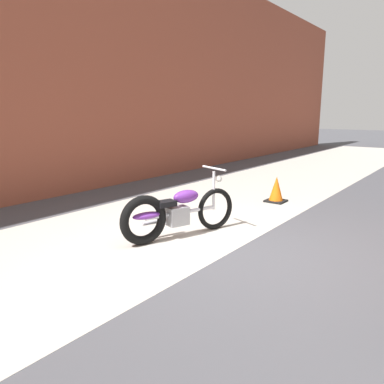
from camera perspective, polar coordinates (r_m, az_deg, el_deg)
ground_plane at (r=5.18m, az=5.94°, el=-9.20°), size 80.00×80.00×0.00m
sidewalk_slab at (r=6.21m, az=-8.05°, el=-5.59°), size 36.00×3.50×0.01m
brick_building_wall at (r=8.82m, az=-25.73°, el=19.25°), size 36.00×0.50×6.30m
motorcycle_purple at (r=5.61m, az=-2.94°, el=-3.20°), size 1.93×0.86×1.03m
traffic_cone at (r=8.12m, az=12.75°, el=0.23°), size 0.40×0.40×0.55m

